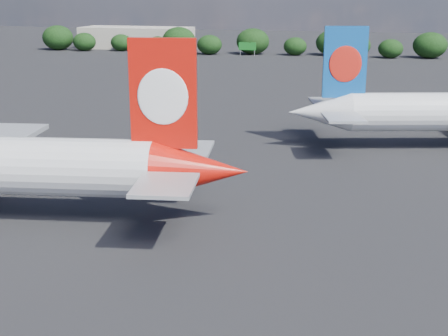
# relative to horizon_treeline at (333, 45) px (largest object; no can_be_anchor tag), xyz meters

# --- Properties ---
(ground) EXTENTS (500.00, 500.00, 0.00)m
(ground) POSITION_rel_horizon_treeline_xyz_m (-10.82, -119.62, -4.06)
(ground) COLOR black
(ground) RESTS_ON ground
(terminal_building) EXTENTS (42.00, 16.00, 8.00)m
(terminal_building) POSITION_rel_horizon_treeline_xyz_m (-75.82, 12.38, -0.06)
(terminal_building) COLOR #A49A8D
(terminal_building) RESTS_ON ground
(highway_sign) EXTENTS (6.00, 0.30, 4.50)m
(highway_sign) POSITION_rel_horizon_treeline_xyz_m (-28.82, -3.62, -0.93)
(highway_sign) COLOR #14661C
(highway_sign) RESTS_ON ground
(billboard_yellow) EXTENTS (5.00, 0.30, 5.50)m
(billboard_yellow) POSITION_rel_horizon_treeline_xyz_m (1.18, 2.38, -0.19)
(billboard_yellow) COLOR gold
(billboard_yellow) RESTS_ON ground
(horizon_treeline) EXTENTS (209.39, 16.94, 9.17)m
(horizon_treeline) POSITION_rel_horizon_treeline_xyz_m (0.00, 0.00, 0.00)
(horizon_treeline) COLOR black
(horizon_treeline) RESTS_ON ground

